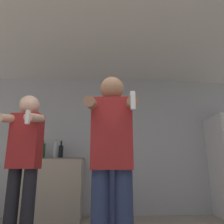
{
  "coord_description": "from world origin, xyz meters",
  "views": [
    {
      "loc": [
        0.08,
        -1.0,
        0.82
      ],
      "look_at": [
        0.16,
        0.86,
        1.3
      ],
      "focal_mm": 35.0,
      "sensor_mm": 36.0,
      "label": 1
    }
  ],
  "objects_px": {
    "person_woman_foreground": "(112,159)",
    "bottle_clear_vodka": "(55,150)",
    "person_spectator_back": "(106,153)",
    "bottle_short_whiskey": "(42,150)",
    "bottle_dark_rum": "(61,151)",
    "person_man_side": "(24,157)",
    "bottle_green_wine": "(29,150)"
  },
  "relations": [
    {
      "from": "person_woman_foreground",
      "to": "bottle_clear_vodka",
      "type": "bearing_deg",
      "value": 113.9
    },
    {
      "from": "bottle_short_whiskey",
      "to": "bottle_green_wine",
      "type": "relative_size",
      "value": 0.96
    },
    {
      "from": "bottle_clear_vodka",
      "to": "bottle_dark_rum",
      "type": "relative_size",
      "value": 1.0
    },
    {
      "from": "person_woman_foreground",
      "to": "bottle_short_whiskey",
      "type": "bearing_deg",
      "value": 118.84
    },
    {
      "from": "bottle_dark_rum",
      "to": "bottle_clear_vodka",
      "type": "bearing_deg",
      "value": 180.0
    },
    {
      "from": "bottle_clear_vodka",
      "to": "bottle_green_wine",
      "type": "distance_m",
      "value": 0.46
    },
    {
      "from": "bottle_short_whiskey",
      "to": "person_woman_foreground",
      "type": "height_order",
      "value": "person_woman_foreground"
    },
    {
      "from": "bottle_clear_vodka",
      "to": "person_spectator_back",
      "type": "xyz_separation_m",
      "value": [
        0.87,
        -1.05,
        -0.11
      ]
    },
    {
      "from": "person_man_side",
      "to": "bottle_clear_vodka",
      "type": "bearing_deg",
      "value": 88.8
    },
    {
      "from": "bottle_short_whiskey",
      "to": "bottle_dark_rum",
      "type": "xyz_separation_m",
      "value": [
        0.32,
        0.0,
        -0.01
      ]
    },
    {
      "from": "bottle_clear_vodka",
      "to": "person_man_side",
      "type": "distance_m",
      "value": 1.44
    },
    {
      "from": "bottle_dark_rum",
      "to": "person_woman_foreground",
      "type": "relative_size",
      "value": 0.2
    },
    {
      "from": "person_man_side",
      "to": "person_spectator_back",
      "type": "bearing_deg",
      "value": 22.84
    },
    {
      "from": "bottle_green_wine",
      "to": "bottle_short_whiskey",
      "type": "bearing_deg",
      "value": 0.0
    },
    {
      "from": "person_woman_foreground",
      "to": "person_spectator_back",
      "type": "relative_size",
      "value": 0.95
    },
    {
      "from": "bottle_clear_vodka",
      "to": "bottle_dark_rum",
      "type": "bearing_deg",
      "value": 0.0
    },
    {
      "from": "bottle_short_whiskey",
      "to": "bottle_dark_rum",
      "type": "bearing_deg",
      "value": 0.0
    },
    {
      "from": "bottle_green_wine",
      "to": "person_man_side",
      "type": "relative_size",
      "value": 0.21
    },
    {
      "from": "bottle_short_whiskey",
      "to": "person_spectator_back",
      "type": "bearing_deg",
      "value": -43.84
    },
    {
      "from": "bottle_clear_vodka",
      "to": "person_spectator_back",
      "type": "bearing_deg",
      "value": -50.27
    },
    {
      "from": "bottle_dark_rum",
      "to": "person_man_side",
      "type": "xyz_separation_m",
      "value": [
        -0.13,
        -1.43,
        -0.17
      ]
    },
    {
      "from": "bottle_clear_vodka",
      "to": "bottle_dark_rum",
      "type": "distance_m",
      "value": 0.1
    },
    {
      "from": "person_man_side",
      "to": "bottle_short_whiskey",
      "type": "bearing_deg",
      "value": 97.59
    },
    {
      "from": "bottle_short_whiskey",
      "to": "person_woman_foreground",
      "type": "relative_size",
      "value": 0.21
    },
    {
      "from": "bottle_green_wine",
      "to": "person_woman_foreground",
      "type": "relative_size",
      "value": 0.22
    },
    {
      "from": "bottle_short_whiskey",
      "to": "person_man_side",
      "type": "distance_m",
      "value": 1.45
    },
    {
      "from": "person_woman_foreground",
      "to": "person_man_side",
      "type": "height_order",
      "value": "person_man_side"
    },
    {
      "from": "bottle_clear_vodka",
      "to": "bottle_short_whiskey",
      "type": "bearing_deg",
      "value": 180.0
    },
    {
      "from": "bottle_green_wine",
      "to": "bottle_dark_rum",
      "type": "bearing_deg",
      "value": 0.0
    },
    {
      "from": "bottle_dark_rum",
      "to": "person_man_side",
      "type": "height_order",
      "value": "person_man_side"
    },
    {
      "from": "bottle_short_whiskey",
      "to": "person_man_side",
      "type": "bearing_deg",
      "value": -82.41
    },
    {
      "from": "bottle_dark_rum",
      "to": "bottle_green_wine",
      "type": "height_order",
      "value": "bottle_green_wine"
    }
  ]
}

